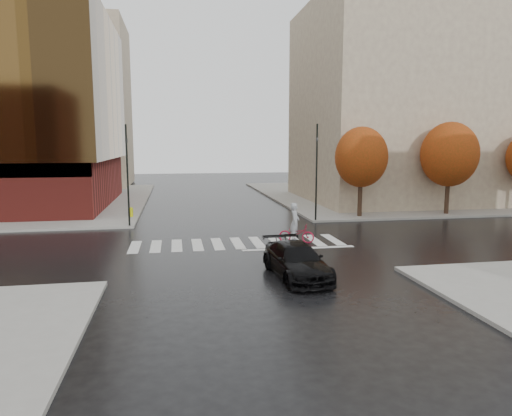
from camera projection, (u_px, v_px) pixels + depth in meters
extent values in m
plane|color=black|center=(239.00, 245.00, 24.63)|extent=(120.00, 120.00, 0.00)
cube|color=gray|center=(406.00, 194.00, 48.72)|extent=(30.00, 30.00, 0.15)
cube|color=silver|center=(237.00, 243.00, 25.11)|extent=(12.00, 3.00, 0.01)
cube|color=gray|center=(392.00, 104.00, 42.84)|extent=(16.00, 16.00, 18.00)
cube|color=gray|center=(69.00, 105.00, 56.49)|extent=(14.00, 12.00, 20.00)
cylinder|color=black|center=(360.00, 197.00, 33.35)|extent=(0.32, 0.32, 2.80)
ellipsoid|color=#AB3510|center=(361.00, 157.00, 32.94)|extent=(3.80, 3.80, 4.37)
cylinder|color=black|center=(447.00, 195.00, 34.56)|extent=(0.32, 0.32, 2.80)
ellipsoid|color=#AB3510|center=(450.00, 154.00, 34.13)|extent=(4.20, 4.20, 4.83)
imported|color=black|center=(296.00, 261.00, 18.71)|extent=(2.29, 4.86, 1.37)
imported|color=maroon|center=(296.00, 234.00, 25.19)|extent=(2.06, 1.40, 1.02)
imported|color=#92969A|center=(295.00, 222.00, 25.08)|extent=(0.76, 0.89, 2.08)
cylinder|color=black|center=(128.00, 176.00, 29.20)|extent=(0.12, 0.12, 6.50)
imported|color=black|center=(126.00, 138.00, 28.86)|extent=(0.20, 0.18, 0.81)
cylinder|color=black|center=(316.00, 173.00, 31.37)|extent=(0.12, 0.12, 6.62)
imported|color=black|center=(317.00, 137.00, 31.03)|extent=(0.14, 0.17, 0.83)
cylinder|color=#B8BE0B|center=(131.00, 213.00, 33.19)|extent=(0.23, 0.23, 0.57)
sphere|color=#B8BE0B|center=(131.00, 209.00, 33.15)|extent=(0.25, 0.25, 0.25)
cylinder|color=#4B2D1A|center=(305.00, 251.00, 23.22)|extent=(0.70, 0.70, 0.01)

